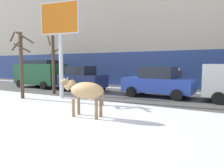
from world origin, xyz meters
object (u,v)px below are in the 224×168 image
(car_blue_sedan, at_px, (158,82))
(bare_tree_left_lot, at_px, (21,61))
(cow_tan, at_px, (85,91))
(bare_tree_far_back, at_px, (53,63))
(car_darkgreen_van, at_px, (40,73))
(billboard, at_px, (60,24))
(pedestrian_near_billboard, at_px, (178,80))
(car_navy_hatchback, at_px, (82,79))

(car_blue_sedan, height_order, bare_tree_left_lot, bare_tree_left_lot)
(cow_tan, distance_m, bare_tree_far_back, 7.11)
(car_darkgreen_van, xyz_separation_m, bare_tree_far_back, (3.89, -2.23, 0.82))
(bare_tree_far_back, bearing_deg, billboard, -31.87)
(car_blue_sedan, relative_size, bare_tree_left_lot, 1.08)
(car_darkgreen_van, xyz_separation_m, bare_tree_left_lot, (3.78, -4.63, 0.93))
(pedestrian_near_billboard, bearing_deg, car_navy_hatchback, -157.11)
(billboard, bearing_deg, cow_tan, -35.93)
(billboard, relative_size, car_navy_hatchback, 1.58)
(car_navy_hatchback, bearing_deg, pedestrian_near_billboard, 22.89)
(pedestrian_near_billboard, distance_m, bare_tree_far_back, 8.68)
(car_darkgreen_van, relative_size, car_navy_hatchback, 1.31)
(billboard, xyz_separation_m, bare_tree_far_back, (-1.73, 1.08, -2.25))
(cow_tan, xyz_separation_m, car_blue_sedan, (0.79, 6.18, -0.09))
(billboard, height_order, pedestrian_near_billboard, billboard)
(car_darkgreen_van, height_order, bare_tree_far_back, bare_tree_far_back)
(cow_tan, bearing_deg, car_blue_sedan, 82.74)
(cow_tan, bearing_deg, bare_tree_far_back, 145.25)
(car_blue_sedan, bearing_deg, billboard, -145.98)
(billboard, height_order, car_darkgreen_van, billboard)
(car_darkgreen_van, bearing_deg, car_navy_hatchback, -2.18)
(billboard, bearing_deg, bare_tree_left_lot, -144.38)
(pedestrian_near_billboard, height_order, bare_tree_left_lot, bare_tree_left_lot)
(car_blue_sedan, xyz_separation_m, bare_tree_left_lot, (-6.67, -4.58, 1.26))
(cow_tan, distance_m, car_blue_sedan, 6.24)
(billboard, xyz_separation_m, car_navy_hatchback, (-0.94, 3.13, -3.39))
(pedestrian_near_billboard, bearing_deg, car_darkgreen_van, -167.19)
(car_navy_hatchback, height_order, bare_tree_far_back, bare_tree_far_back)
(cow_tan, bearing_deg, billboard, 144.07)
(cow_tan, relative_size, car_blue_sedan, 0.46)
(billboard, distance_m, bare_tree_far_back, 3.04)
(billboard, distance_m, bare_tree_left_lot, 3.12)
(bare_tree_left_lot, bearing_deg, bare_tree_far_back, 87.33)
(car_darkgreen_van, distance_m, bare_tree_left_lot, 6.05)
(car_navy_hatchback, bearing_deg, bare_tree_left_lot, -101.50)
(cow_tan, xyz_separation_m, car_navy_hatchback, (-4.98, 6.06, -0.07))
(bare_tree_far_back, bearing_deg, car_blue_sedan, 18.38)
(car_navy_hatchback, xyz_separation_m, bare_tree_left_lot, (-0.91, -4.45, 1.24))
(cow_tan, height_order, car_darkgreen_van, car_darkgreen_van)
(car_navy_hatchback, xyz_separation_m, pedestrian_near_billboard, (6.38, 2.69, -0.05))
(cow_tan, relative_size, bare_tree_far_back, 0.49)
(billboard, xyz_separation_m, bare_tree_left_lot, (-1.85, -1.32, -2.14))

